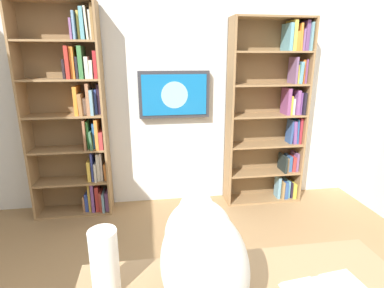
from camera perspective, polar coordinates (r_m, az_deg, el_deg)
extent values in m
cube|color=silver|center=(3.39, -4.39, 10.92)|extent=(4.52, 0.06, 2.70)
cube|color=#937047|center=(3.68, 19.94, 5.29)|extent=(0.02, 0.28, 2.05)
cube|color=#937047|center=(3.36, 7.04, 5.19)|extent=(0.02, 0.28, 2.05)
cube|color=brown|center=(3.62, 13.00, 5.69)|extent=(0.87, 0.01, 2.05)
cube|color=#937047|center=(3.82, 12.75, -9.84)|extent=(0.83, 0.27, 0.02)
cube|color=#937047|center=(3.68, 13.08, -5.11)|extent=(0.83, 0.27, 0.02)
cube|color=#937047|center=(3.57, 13.42, -0.05)|extent=(0.83, 0.27, 0.02)
cube|color=#937047|center=(3.50, 13.78, 5.27)|extent=(0.83, 0.27, 0.02)
cube|color=#937047|center=(3.45, 14.17, 10.79)|extent=(0.83, 0.27, 0.02)
cube|color=#937047|center=(3.44, 14.57, 16.40)|extent=(0.83, 0.27, 0.02)
cube|color=#937047|center=(3.46, 15.00, 21.99)|extent=(0.83, 0.27, 0.02)
cube|color=gold|center=(3.91, 18.26, -8.02)|extent=(0.04, 0.18, 0.18)
cube|color=#23192B|center=(3.89, 17.85, -7.96)|extent=(0.02, 0.14, 0.20)
cube|color=#5998AC|center=(3.89, 17.27, -7.78)|extent=(0.03, 0.17, 0.21)
cube|color=#2F5294|center=(3.88, 16.70, -7.87)|extent=(0.04, 0.22, 0.20)
cube|color=#96774A|center=(3.84, 16.32, -8.01)|extent=(0.02, 0.19, 0.21)
cube|color=#6A9CB2|center=(3.81, 15.79, -7.70)|extent=(0.03, 0.12, 0.27)
cube|color=slate|center=(3.80, 18.68, -2.97)|extent=(0.03, 0.19, 0.22)
cube|color=#BB3633|center=(3.78, 18.22, -3.38)|extent=(0.04, 0.16, 0.17)
cube|color=#31578D|center=(3.77, 17.57, -3.32)|extent=(0.04, 0.16, 0.18)
cube|color=#927049|center=(3.74, 17.08, -3.56)|extent=(0.04, 0.14, 0.16)
cube|color=#1F2928|center=(3.72, 16.66, -3.39)|extent=(0.02, 0.22, 0.20)
cube|color=#B22B3A|center=(3.68, 19.35, 2.48)|extent=(0.03, 0.15, 0.30)
cube|color=#25599A|center=(3.69, 18.76, 2.46)|extent=(0.03, 0.18, 0.28)
cube|color=#73478A|center=(3.66, 18.37, 2.24)|extent=(0.05, 0.17, 0.26)
cube|color=#324F88|center=(3.65, 17.89, 2.31)|extent=(0.04, 0.14, 0.27)
cube|color=black|center=(3.63, 19.80, 7.27)|extent=(0.02, 0.21, 0.24)
cube|color=#7A448F|center=(3.63, 19.30, 7.31)|extent=(0.02, 0.17, 0.24)
cube|color=#874E8F|center=(3.61, 18.75, 7.53)|extent=(0.04, 0.21, 0.27)
cube|color=silver|center=(3.58, 18.21, 6.77)|extent=(0.03, 0.13, 0.17)
cube|color=yellow|center=(3.59, 17.57, 7.09)|extent=(0.03, 0.20, 0.21)
cube|color=#864679|center=(3.55, 17.25, 7.71)|extent=(0.04, 0.19, 0.29)
cube|color=#7F4A81|center=(3.61, 20.26, 12.70)|extent=(0.02, 0.14, 0.25)
cube|color=orange|center=(3.60, 19.80, 12.71)|extent=(0.03, 0.14, 0.25)
cube|color=#5C95A6|center=(3.56, 19.36, 12.56)|extent=(0.04, 0.17, 0.23)
cube|color=yellow|center=(3.56, 18.75, 12.34)|extent=(0.03, 0.18, 0.20)
cube|color=slate|center=(3.53, 18.45, 12.99)|extent=(0.02, 0.20, 0.28)
cube|color=#689EA8|center=(3.60, 20.93, 18.27)|extent=(0.02, 0.21, 0.28)
cube|color=#6F4378|center=(3.59, 20.38, 18.49)|extent=(0.04, 0.16, 0.30)
cube|color=#81578F|center=(3.56, 19.84, 17.87)|extent=(0.02, 0.15, 0.22)
cube|color=orange|center=(3.56, 19.31, 18.38)|extent=(0.03, 0.18, 0.27)
cube|color=orange|center=(3.53, 18.79, 17.80)|extent=(0.04, 0.17, 0.19)
cube|color=#DDC349|center=(3.53, 18.11, 18.75)|extent=(0.04, 0.23, 0.30)
cube|color=#63A1B1|center=(3.51, 17.44, 18.57)|extent=(0.04, 0.23, 0.27)
cube|color=#937047|center=(3.26, -16.16, 5.35)|extent=(0.02, 0.28, 2.16)
cube|color=#937047|center=(3.45, -28.93, 4.53)|extent=(0.02, 0.28, 2.16)
cube|color=brown|center=(3.46, -22.22, 5.39)|extent=(0.79, 0.01, 2.16)
cube|color=#937047|center=(3.68, -20.88, -11.61)|extent=(0.75, 0.27, 0.02)
cube|color=#937047|center=(3.53, -21.47, -6.46)|extent=(0.75, 0.27, 0.02)
cube|color=#937047|center=(3.42, -22.08, -0.91)|extent=(0.75, 0.27, 0.02)
cube|color=#937047|center=(3.34, -22.73, 4.96)|extent=(0.75, 0.27, 0.02)
cube|color=#937047|center=(3.29, -23.42, 11.05)|extent=(0.75, 0.27, 0.02)
cube|color=#937047|center=(3.29, -24.15, 17.24)|extent=(0.75, 0.27, 0.02)
cube|color=#937047|center=(3.32, -24.92, 23.37)|extent=(0.75, 0.27, 0.02)
cube|color=#7F4F86|center=(3.55, -15.59, -10.06)|extent=(0.03, 0.16, 0.21)
cube|color=#648D9D|center=(3.56, -16.16, -10.03)|extent=(0.02, 0.23, 0.21)
cube|color=#AE3D30|center=(3.56, -16.65, -10.01)|extent=(0.03, 0.17, 0.22)
cube|color=#AB2F2B|center=(3.56, -17.24, -9.40)|extent=(0.04, 0.18, 0.29)
cube|color=#73478B|center=(3.55, -18.02, -9.28)|extent=(0.03, 0.16, 0.32)
cube|color=gold|center=(3.57, -18.61, -9.27)|extent=(0.03, 0.13, 0.31)
cube|color=#2C4294|center=(3.61, -19.02, -10.02)|extent=(0.03, 0.16, 0.20)
cube|color=#A4714D|center=(3.62, -19.47, -10.25)|extent=(0.02, 0.15, 0.17)
cube|color=orange|center=(3.42, -15.91, -4.83)|extent=(0.03, 0.14, 0.18)
cube|color=beige|center=(3.41, -16.53, -3.82)|extent=(0.02, 0.17, 0.31)
cube|color=beige|center=(3.40, -17.09, -3.99)|extent=(0.03, 0.14, 0.30)
cube|color=beige|center=(3.43, -17.52, -4.78)|extent=(0.02, 0.21, 0.20)
cube|color=#364292|center=(3.43, -18.08, -3.81)|extent=(0.02, 0.18, 0.31)
cube|color=#E9BD45|center=(3.44, -18.62, -4.60)|extent=(0.03, 0.17, 0.22)
cube|color=#B63737|center=(3.31, -16.53, 0.95)|extent=(0.04, 0.23, 0.18)
cube|color=orange|center=(3.31, -17.26, 1.99)|extent=(0.03, 0.24, 0.31)
cube|color=#25589C|center=(3.32, -17.84, 1.60)|extent=(0.02, 0.14, 0.27)
cube|color=#3F6F4A|center=(3.33, -18.24, 0.90)|extent=(0.03, 0.23, 0.19)
cube|color=#35833C|center=(3.32, -18.86, 1.73)|extent=(0.02, 0.13, 0.29)
cube|color=#956243|center=(3.34, -19.25, 1.92)|extent=(0.02, 0.24, 0.31)
cube|color=black|center=(3.25, -17.01, 8.11)|extent=(0.03, 0.13, 0.30)
cube|color=#354794|center=(3.26, -17.51, 7.64)|extent=(0.02, 0.12, 0.25)
cube|color=#6F9BAC|center=(3.24, -18.15, 7.55)|extent=(0.03, 0.21, 0.25)
cube|color=#A06A48|center=(3.24, -18.78, 8.06)|extent=(0.03, 0.19, 0.31)
cube|color=beige|center=(3.28, -19.27, 6.79)|extent=(0.03, 0.16, 0.16)
cube|color=#9D6D3D|center=(3.27, -19.98, 7.12)|extent=(0.04, 0.24, 0.21)
cube|color=orange|center=(3.29, -20.72, 7.71)|extent=(0.04, 0.22, 0.28)
cube|color=#B1272C|center=(3.22, -17.55, 14.05)|extent=(0.03, 0.20, 0.26)
cube|color=beige|center=(3.22, -18.26, 13.20)|extent=(0.04, 0.20, 0.17)
cube|color=beige|center=(3.22, -19.01, 13.43)|extent=(0.04, 0.17, 0.21)
cube|color=#3A783F|center=(3.24, -19.93, 14.23)|extent=(0.04, 0.23, 0.30)
cube|color=#252027|center=(3.26, -20.51, 13.31)|extent=(0.02, 0.22, 0.21)
cube|color=orange|center=(3.24, -21.33, 14.02)|extent=(0.04, 0.18, 0.30)
cube|color=#AC2D25|center=(3.25, -22.08, 14.01)|extent=(0.03, 0.22, 0.30)
cube|color=black|center=(3.26, -22.65, 12.89)|extent=(0.02, 0.19, 0.18)
cube|color=olive|center=(3.24, -18.08, 20.91)|extent=(0.02, 0.19, 0.32)
cube|color=beige|center=(3.22, -18.51, 20.37)|extent=(0.02, 0.14, 0.26)
cube|color=beige|center=(3.23, -19.07, 20.57)|extent=(0.03, 0.19, 0.29)
cube|color=#5C9EAC|center=(3.22, -19.79, 20.46)|extent=(0.03, 0.18, 0.29)
cube|color=gold|center=(3.25, -20.40, 20.10)|extent=(0.02, 0.15, 0.26)
cube|color=#678DAF|center=(3.24, -21.06, 19.99)|extent=(0.02, 0.21, 0.25)
cube|color=#865485|center=(3.26, -21.49, 19.38)|extent=(0.02, 0.22, 0.19)
cube|color=#333338|center=(3.33, -3.36, 9.25)|extent=(0.76, 0.06, 0.50)
cube|color=#146BB2|center=(3.29, -3.31, 9.18)|extent=(0.69, 0.01, 0.43)
cylinder|color=#8CCCEA|center=(3.29, -3.30, 9.17)|extent=(0.29, 0.00, 0.29)
ellipsoid|color=silver|center=(1.18, 2.20, -21.30)|extent=(0.31, 0.47, 0.38)
ellipsoid|color=silver|center=(1.23, 1.29, -16.61)|extent=(0.27, 0.26, 0.28)
sphere|color=silver|center=(1.24, 0.85, -12.24)|extent=(0.15, 0.15, 0.15)
cone|color=silver|center=(1.23, 2.74, -9.85)|extent=(0.07, 0.07, 0.08)
cone|color=silver|center=(1.21, -1.04, -10.10)|extent=(0.07, 0.07, 0.08)
cone|color=beige|center=(1.22, 2.79, -10.18)|extent=(0.04, 0.04, 0.06)
cone|color=beige|center=(1.21, -1.00, -10.44)|extent=(0.04, 0.04, 0.06)
cylinder|color=silver|center=(1.46, 22.96, -22.70)|extent=(0.02, 0.02, 0.01)
cylinder|color=white|center=(1.31, -16.09, -20.48)|extent=(0.11, 0.11, 0.27)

